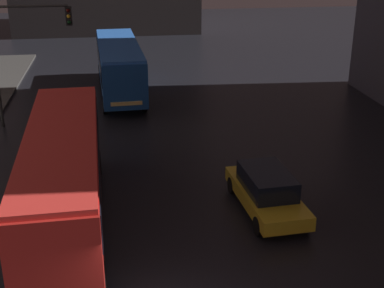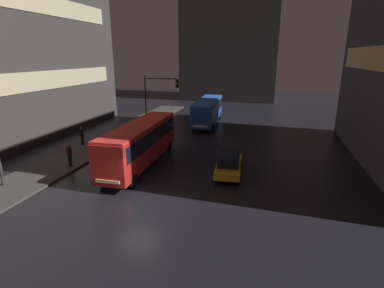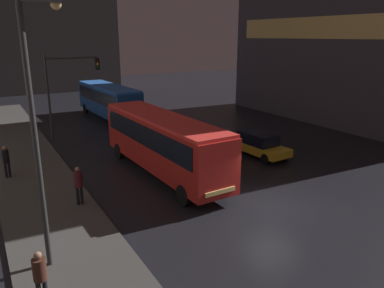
{
  "view_description": "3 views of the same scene",
  "coord_description": "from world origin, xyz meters",
  "px_view_note": "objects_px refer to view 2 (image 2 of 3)",
  "views": [
    {
      "loc": [
        -0.65,
        -10.11,
        9.34
      ],
      "look_at": [
        1.8,
        6.76,
        2.56
      ],
      "focal_mm": 50.0,
      "sensor_mm": 36.0,
      "label": 1
    },
    {
      "loc": [
        7.02,
        -14.41,
        8.45
      ],
      "look_at": [
        1.59,
        6.48,
        2.05
      ],
      "focal_mm": 28.0,
      "sensor_mm": 36.0,
      "label": 2
    },
    {
      "loc": [
        -11.16,
        -11.82,
        7.63
      ],
      "look_at": [
        -0.94,
        5.75,
        1.71
      ],
      "focal_mm": 35.0,
      "sensor_mm": 36.0,
      "label": 3
    }
  ],
  "objects_px": {
    "pedestrian_near": "(69,153)",
    "traffic_light_main": "(157,94)",
    "bus_near": "(140,140)",
    "bus_far": "(208,109)",
    "pedestrian_far": "(82,134)",
    "car_taxi": "(229,164)"
  },
  "relations": [
    {
      "from": "bus_near",
      "to": "pedestrian_far",
      "type": "height_order",
      "value": "bus_near"
    },
    {
      "from": "pedestrian_near",
      "to": "traffic_light_main",
      "type": "distance_m",
      "value": 13.16
    },
    {
      "from": "car_taxi",
      "to": "pedestrian_near",
      "type": "height_order",
      "value": "pedestrian_near"
    },
    {
      "from": "car_taxi",
      "to": "pedestrian_far",
      "type": "bearing_deg",
      "value": -17.24
    },
    {
      "from": "bus_far",
      "to": "car_taxi",
      "type": "height_order",
      "value": "bus_far"
    },
    {
      "from": "car_taxi",
      "to": "bus_far",
      "type": "bearing_deg",
      "value": -76.97
    },
    {
      "from": "pedestrian_far",
      "to": "traffic_light_main",
      "type": "distance_m",
      "value": 9.3
    },
    {
      "from": "bus_near",
      "to": "bus_far",
      "type": "bearing_deg",
      "value": -99.24
    },
    {
      "from": "bus_near",
      "to": "pedestrian_near",
      "type": "xyz_separation_m",
      "value": [
        -5.15,
        -1.88,
        -0.85
      ]
    },
    {
      "from": "pedestrian_near",
      "to": "car_taxi",
      "type": "bearing_deg",
      "value": -176.89
    },
    {
      "from": "pedestrian_near",
      "to": "traffic_light_main",
      "type": "xyz_separation_m",
      "value": [
        2.5,
        12.55,
        3.1
      ]
    },
    {
      "from": "bus_far",
      "to": "car_taxi",
      "type": "relative_size",
      "value": 2.27
    },
    {
      "from": "bus_far",
      "to": "pedestrian_far",
      "type": "height_order",
      "value": "bus_far"
    },
    {
      "from": "car_taxi",
      "to": "pedestrian_near",
      "type": "xyz_separation_m",
      "value": [
        -12.11,
        -1.97,
        0.47
      ]
    },
    {
      "from": "bus_near",
      "to": "pedestrian_far",
      "type": "xyz_separation_m",
      "value": [
        -7.7,
        3.52,
        -0.89
      ]
    },
    {
      "from": "traffic_light_main",
      "to": "bus_near",
      "type": "bearing_deg",
      "value": -76.0
    },
    {
      "from": "pedestrian_far",
      "to": "traffic_light_main",
      "type": "bearing_deg",
      "value": -97.44
    },
    {
      "from": "bus_far",
      "to": "pedestrian_far",
      "type": "relative_size",
      "value": 5.9
    },
    {
      "from": "bus_near",
      "to": "pedestrian_near",
      "type": "bearing_deg",
      "value": 18.26
    },
    {
      "from": "traffic_light_main",
      "to": "car_taxi",
      "type": "bearing_deg",
      "value": -47.72
    },
    {
      "from": "bus_far",
      "to": "car_taxi",
      "type": "distance_m",
      "value": 16.58
    },
    {
      "from": "pedestrian_near",
      "to": "traffic_light_main",
      "type": "relative_size",
      "value": 0.29
    }
  ]
}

